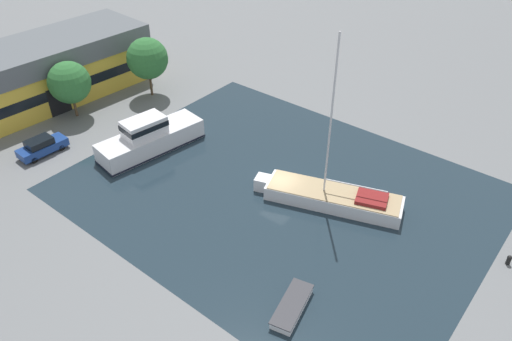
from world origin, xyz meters
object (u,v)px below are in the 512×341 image
object	(u,v)px
warehouse_building	(36,74)
quay_tree_near_building	(147,58)
small_dinghy	(292,306)
parked_car	(42,146)
sailboat_moored	(331,197)
quay_tree_by_water	(69,82)
motor_cruiser	(150,138)

from	to	relation	value
warehouse_building	quay_tree_near_building	bearing A→B (deg)	-40.05
quay_tree_near_building	small_dinghy	xyz separation A→B (m)	(-15.02, -30.75, -4.20)
parked_car	sailboat_moored	xyz separation A→B (m)	(10.98, -25.71, -0.11)
quay_tree_by_water	parked_car	size ratio (longest dim) A/B	1.32
motor_cruiser	quay_tree_by_water	bearing A→B (deg)	11.65
quay_tree_near_building	sailboat_moored	size ratio (longest dim) A/B	0.46
warehouse_building	quay_tree_by_water	xyz separation A→B (m)	(0.48, -5.82, 0.57)
warehouse_building	motor_cruiser	xyz separation A→B (m)	(1.04, -17.22, -2.07)
warehouse_building	sailboat_moored	size ratio (longest dim) A/B	1.75
parked_car	sailboat_moored	bearing A→B (deg)	25.61
quay_tree_by_water	warehouse_building	bearing A→B (deg)	94.75
warehouse_building	quay_tree_by_water	world-z (taller)	warehouse_building
quay_tree_near_building	quay_tree_by_water	bearing A→B (deg)	162.40
warehouse_building	sailboat_moored	distance (m)	35.82
quay_tree_by_water	small_dinghy	xyz separation A→B (m)	(-6.60, -33.42, -3.63)
parked_car	motor_cruiser	bearing A→B (deg)	45.32
quay_tree_near_building	parked_car	xyz separation A→B (m)	(-14.89, -1.16, -3.68)
motor_cruiser	quay_tree_near_building	bearing A→B (deg)	-33.17
quay_tree_near_building	quay_tree_by_water	xyz separation A→B (m)	(-8.43, 2.67, -0.57)
quay_tree_near_building	sailboat_moored	bearing A→B (deg)	-98.28
small_dinghy	quay_tree_near_building	bearing A→B (deg)	141.11
sailboat_moored	quay_tree_near_building	bearing A→B (deg)	62.72
warehouse_building	quay_tree_near_building	xyz separation A→B (m)	(8.91, -8.50, 1.14)
parked_car	motor_cruiser	size ratio (longest dim) A/B	0.43
sailboat_moored	small_dinghy	xyz separation A→B (m)	(-11.11, -3.88, -0.41)
warehouse_building	small_dinghy	size ratio (longest dim) A/B	5.82
quay_tree_near_building	motor_cruiser	xyz separation A→B (m)	(-7.87, -8.73, -3.21)
quay_tree_near_building	sailboat_moored	world-z (taller)	sailboat_moored
small_dinghy	quay_tree_by_water	bearing A→B (deg)	155.98
parked_car	small_dinghy	world-z (taller)	parked_car
motor_cruiser	small_dinghy	world-z (taller)	motor_cruiser
warehouse_building	motor_cruiser	world-z (taller)	warehouse_building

